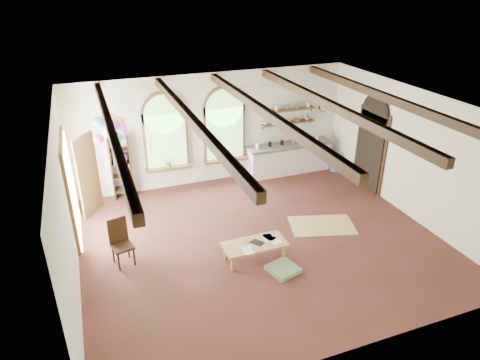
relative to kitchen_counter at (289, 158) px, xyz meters
name	(u,v)px	position (x,y,z in m)	size (l,w,h in m)	color
floor	(260,240)	(-2.30, -3.20, -0.48)	(8.00, 8.00, 0.00)	#5C2626
ceiling_beams	(264,111)	(-2.30, -3.20, 2.62)	(6.20, 6.80, 0.18)	#341F10
window_left	(166,134)	(-3.70, 0.23, 1.16)	(1.30, 0.28, 2.20)	brown
window_right	(224,127)	(-2.00, 0.23, 1.16)	(1.30, 0.28, 2.20)	brown
left_doorway	(71,190)	(-6.25, -1.40, 0.67)	(0.10, 1.90, 2.50)	brown
right_doorway	(370,151)	(1.65, -1.70, 0.62)	(0.10, 1.30, 2.40)	black
kitchen_counter	(289,158)	(0.00, 0.00, 0.00)	(2.68, 0.62, 0.94)	white
wall_shelf_lower	(288,123)	(0.00, 0.18, 1.07)	(1.70, 0.24, 0.04)	brown
wall_shelf_upper	(289,110)	(0.00, 0.18, 1.47)	(1.70, 0.24, 0.04)	brown
wall_clock	(324,107)	(1.25, 0.25, 1.42)	(0.32, 0.32, 0.04)	black
bookshelf	(121,167)	(-5.00, 0.12, 0.42)	(0.53, 0.32, 1.80)	#341F10
coffee_table	(255,245)	(-2.70, -3.81, -0.13)	(1.38, 0.63, 0.39)	#B28151
side_chair	(123,251)	(-5.38, -2.98, -0.18)	(0.50, 0.50, 1.04)	#341F10
floor_mat	(322,225)	(-0.63, -3.15, -0.47)	(1.55, 0.96, 0.02)	#CFBB67
floor_cushion	(283,269)	(-2.31, -4.42, -0.43)	(0.57, 0.57, 0.10)	#6E9164
water_jug_a	(336,162)	(1.45, -0.40, -0.20)	(0.32, 0.32, 0.63)	#5175AD
water_jug_b	(317,161)	(1.00, 0.00, -0.24)	(0.28, 0.28, 0.54)	#5175AD
balloon_cluster	(111,129)	(-5.16, -0.90, 1.86)	(0.82, 0.88, 1.15)	silver
table_book	(245,241)	(-2.88, -3.66, -0.07)	(0.15, 0.22, 0.02)	olive
tablet	(257,243)	(-2.64, -3.81, -0.08)	(0.18, 0.26, 0.01)	black
potted_plant_left	(169,162)	(-3.70, 0.12, 0.37)	(0.27, 0.23, 0.30)	#598C4C
potted_plant_right	(226,154)	(-2.00, 0.12, 0.37)	(0.27, 0.23, 0.30)	#598C4C
shelf_cup_a	(265,123)	(-0.75, 0.18, 1.14)	(0.12, 0.10, 0.10)	white
shelf_cup_b	(276,122)	(-0.40, 0.18, 1.14)	(0.10, 0.10, 0.09)	beige
shelf_bowl_a	(286,122)	(-0.05, 0.18, 1.12)	(0.22, 0.22, 0.05)	beige
shelf_bowl_b	(297,120)	(0.30, 0.18, 1.12)	(0.20, 0.20, 0.06)	#8C664C
shelf_vase	(307,117)	(0.65, 0.18, 1.19)	(0.18, 0.18, 0.19)	slate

